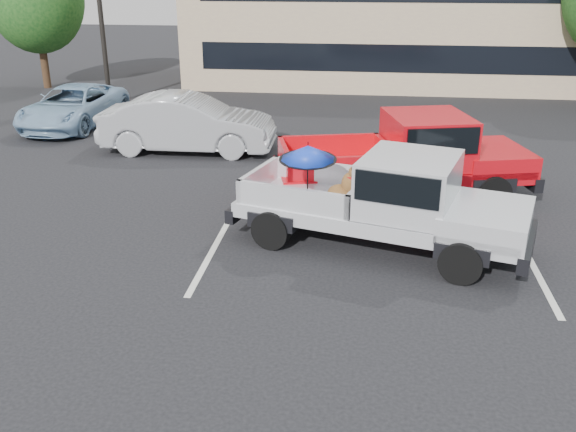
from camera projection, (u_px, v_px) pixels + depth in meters
The scene contains 8 objects.
ground at pixel (368, 294), 10.78m from camera, with size 90.00×90.00×0.00m, color black.
stripe_left at pixel (220, 237), 12.95m from camera, with size 0.12×5.00×0.01m, color silver.
stripe_right at pixel (526, 253), 12.28m from camera, with size 0.12×5.00×0.01m, color silver.
motel_building at pixel (419, 7), 28.69m from camera, with size 20.40×8.40×6.30m.
silver_pickup at pixel (395, 198), 12.08m from camera, with size 6.01×3.51×2.06m.
red_pickup at pixel (418, 154), 14.70m from camera, with size 6.32×3.46×1.98m.
silver_sedan at pixel (188, 124), 18.47m from camera, with size 1.74×4.98×1.64m, color #AAACB1.
blue_suv at pixel (73, 107), 21.34m from camera, with size 2.19×4.76×1.32m, color #83A5C4.
Camera 1 is at (-0.20, -9.60, 5.24)m, focal length 40.00 mm.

